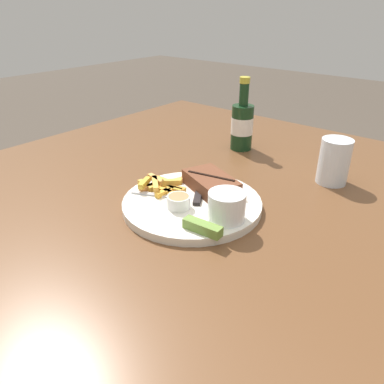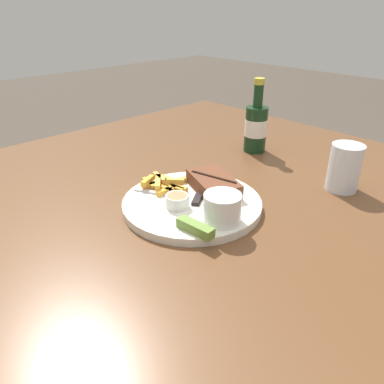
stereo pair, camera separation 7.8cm
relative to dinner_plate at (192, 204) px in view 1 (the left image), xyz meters
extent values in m
cube|color=brown|center=(0.00, 0.00, -0.03)|extent=(1.37, 1.48, 0.04)
cylinder|color=brown|center=(-0.63, 0.68, -0.39)|extent=(0.06, 0.06, 0.68)
cylinder|color=silver|center=(0.00, 0.00, 0.00)|extent=(0.31, 0.31, 0.01)
cylinder|color=white|center=(0.00, 0.00, 0.01)|extent=(0.31, 0.31, 0.00)
cube|color=brown|center=(0.00, 0.07, 0.03)|extent=(0.16, 0.13, 0.03)
cube|color=black|center=(0.00, 0.07, 0.04)|extent=(0.12, 0.03, 0.00)
cube|color=gold|center=(-0.11, 0.00, 0.03)|extent=(0.06, 0.02, 0.01)
cube|color=#E99043|center=(-0.11, -0.02, 0.02)|extent=(0.03, 0.06, 0.01)
cube|color=gold|center=(-0.12, -0.02, 0.02)|extent=(0.06, 0.02, 0.01)
cube|color=gold|center=(-0.10, 0.02, 0.02)|extent=(0.06, 0.01, 0.01)
cube|color=gold|center=(-0.06, -0.02, 0.02)|extent=(0.02, 0.05, 0.01)
cube|color=gold|center=(-0.10, -0.02, 0.03)|extent=(0.06, 0.05, 0.01)
cube|color=gold|center=(-0.12, -0.03, 0.03)|extent=(0.03, 0.05, 0.01)
cube|color=#D58F46|center=(-0.08, 0.05, 0.02)|extent=(0.04, 0.08, 0.01)
cube|color=gold|center=(-0.07, 0.01, 0.03)|extent=(0.04, 0.04, 0.01)
cube|color=gold|center=(-0.06, 0.01, 0.02)|extent=(0.05, 0.02, 0.01)
cube|color=orange|center=(-0.04, -0.02, 0.02)|extent=(0.06, 0.04, 0.01)
cube|color=gold|center=(-0.08, -0.02, 0.02)|extent=(0.07, 0.01, 0.01)
cube|color=gold|center=(-0.08, 0.00, 0.02)|extent=(0.08, 0.03, 0.01)
cylinder|color=white|center=(0.11, -0.02, 0.04)|extent=(0.08, 0.08, 0.06)
cylinder|color=beige|center=(0.11, -0.02, 0.06)|extent=(0.07, 0.07, 0.01)
cylinder|color=silver|center=(0.00, -0.04, 0.02)|extent=(0.05, 0.05, 0.03)
cylinder|color=#C67A4C|center=(0.00, -0.04, 0.03)|extent=(0.04, 0.04, 0.01)
cube|color=olive|center=(0.10, -0.09, 0.02)|extent=(0.08, 0.03, 0.02)
cube|color=#B7B7BC|center=(-0.08, -0.04, 0.01)|extent=(0.10, 0.05, 0.00)
cube|color=#B7B7BC|center=(-0.02, -0.01, 0.01)|extent=(0.03, 0.02, 0.00)
cube|color=#B7B7BC|center=(-0.02, -0.01, 0.01)|extent=(0.03, 0.02, 0.00)
cube|color=#B7B7BC|center=(-0.02, -0.01, 0.01)|extent=(0.03, 0.02, 0.00)
cube|color=#B7B7BC|center=(-0.04, 0.08, 0.01)|extent=(0.08, 0.10, 0.00)
cube|color=black|center=(0.01, 0.01, 0.01)|extent=(0.04, 0.05, 0.01)
cylinder|color=#143319|center=(-0.12, 0.38, 0.06)|extent=(0.07, 0.07, 0.13)
cylinder|color=silver|center=(-0.12, 0.38, 0.07)|extent=(0.07, 0.07, 0.05)
cylinder|color=#143319|center=(-0.12, 0.38, 0.16)|extent=(0.03, 0.03, 0.07)
cylinder|color=gold|center=(-0.12, 0.38, 0.20)|extent=(0.03, 0.03, 0.02)
cylinder|color=silver|center=(0.19, 0.33, 0.05)|extent=(0.08, 0.08, 0.11)
camera|label=1|loc=(0.47, -0.56, 0.40)|focal=35.00mm
camera|label=2|loc=(0.53, -0.51, 0.40)|focal=35.00mm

